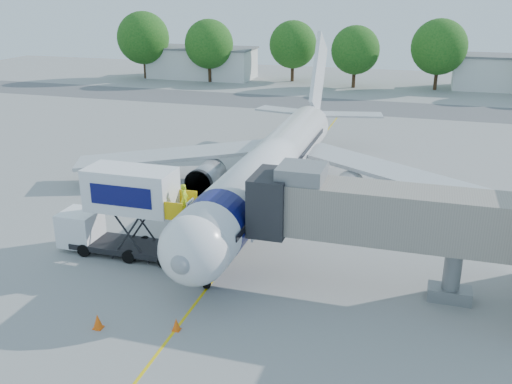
# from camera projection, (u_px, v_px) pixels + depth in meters

# --- Properties ---
(ground) EXTENTS (160.00, 160.00, 0.00)m
(ground) POSITION_uv_depth(u_px,v_px,m) (257.00, 222.00, 39.37)
(ground) COLOR #9A9A97
(ground) RESTS_ON ground
(guidance_line) EXTENTS (0.15, 70.00, 0.01)m
(guidance_line) POSITION_uv_depth(u_px,v_px,m) (257.00, 222.00, 39.37)
(guidance_line) COLOR yellow
(guidance_line) RESTS_ON ground
(taxiway_strip) EXTENTS (120.00, 10.00, 0.01)m
(taxiway_strip) POSITION_uv_depth(u_px,v_px,m) (346.00, 106.00, 77.17)
(taxiway_strip) COLOR #59595B
(taxiway_strip) RESTS_ON ground
(aircraft) EXTENTS (34.17, 37.73, 11.35)m
(aircraft) POSITION_uv_depth(u_px,v_px,m) (273.00, 165.00, 42.08)
(aircraft) COLOR silver
(aircraft) RESTS_ON ground
(jet_bridge) EXTENTS (13.90, 3.20, 6.60)m
(jet_bridge) POSITION_uv_depth(u_px,v_px,m) (367.00, 213.00, 29.43)
(jet_bridge) COLOR gray
(jet_bridge) RESTS_ON ground
(catering_hiloader) EXTENTS (8.50, 2.44, 5.50)m
(catering_hiloader) POSITION_uv_depth(u_px,v_px,m) (123.00, 212.00, 33.82)
(catering_hiloader) COLOR black
(catering_hiloader) RESTS_ON ground
(safety_cone_a) EXTENTS (0.40, 0.40, 0.64)m
(safety_cone_a) POSITION_uv_depth(u_px,v_px,m) (176.00, 325.00, 26.97)
(safety_cone_a) COLOR #FF5D0D
(safety_cone_a) RESTS_ON ground
(safety_cone_b) EXTENTS (0.48, 0.48, 0.76)m
(safety_cone_b) POSITION_uv_depth(u_px,v_px,m) (98.00, 322.00, 27.10)
(safety_cone_b) COLOR #FF5D0D
(safety_cone_b) RESTS_ON ground
(outbuilding_left) EXTENTS (18.40, 8.40, 5.30)m
(outbuilding_left) POSITION_uv_depth(u_px,v_px,m) (202.00, 62.00, 100.04)
(outbuilding_left) COLOR silver
(outbuilding_left) RESTS_ON ground
(outbuilding_right) EXTENTS (16.40, 7.40, 5.30)m
(outbuilding_right) POSITION_uv_depth(u_px,v_px,m) (507.00, 73.00, 88.32)
(outbuilding_right) COLOR silver
(outbuilding_right) RESTS_ON ground
(tree_a) EXTENTS (8.90, 8.90, 11.35)m
(tree_a) POSITION_uv_depth(u_px,v_px,m) (143.00, 38.00, 97.97)
(tree_a) COLOR #382314
(tree_a) RESTS_ON ground
(tree_b) EXTENTS (8.07, 8.07, 10.29)m
(tree_b) POSITION_uv_depth(u_px,v_px,m) (209.00, 44.00, 94.40)
(tree_b) COLOR #382314
(tree_b) RESTS_ON ground
(tree_c) EXTENTS (7.88, 7.88, 10.05)m
(tree_c) POSITION_uv_depth(u_px,v_px,m) (293.00, 45.00, 95.06)
(tree_c) COLOR #382314
(tree_c) RESTS_ON ground
(tree_d) EXTENTS (7.58, 7.58, 9.66)m
(tree_d) POSITION_uv_depth(u_px,v_px,m) (355.00, 50.00, 89.20)
(tree_d) COLOR #382314
(tree_d) RESTS_ON ground
(tree_e) EXTENTS (8.46, 8.46, 10.79)m
(tree_e) POSITION_uv_depth(u_px,v_px,m) (439.00, 47.00, 87.00)
(tree_e) COLOR #382314
(tree_e) RESTS_ON ground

